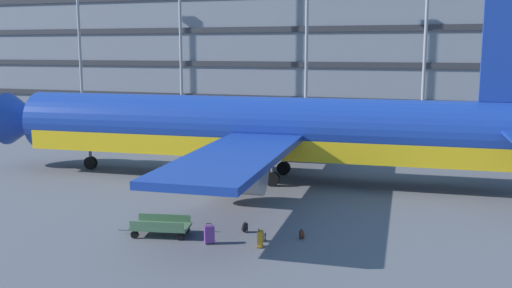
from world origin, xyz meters
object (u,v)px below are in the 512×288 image
Objects in this scene: backpack_orange at (302,234)px; baggage_cart at (161,226)px; airliner at (265,131)px; backpack_large at (245,227)px; suitcase_navy at (260,239)px; backpack_laid_flat at (262,237)px; suitcase_teal at (209,234)px.

baggage_cart is at bearing -165.65° from backpack_orange.
airliner reaches higher than baggage_cart.
backpack_orange is (2.75, -0.05, -0.03)m from backpack_large.
airliner is 72.69× the size of backpack_large.
suitcase_navy reaches higher than backpack_laid_flat.
suitcase_navy is 1.51× the size of backpack_large.
backpack_large is at bearing 127.93° from suitcase_navy.
suitcase_teal is at bearing -115.28° from backpack_large.
baggage_cart is at bearing -154.65° from backpack_large.
baggage_cart reaches higher than backpack_laid_flat.
suitcase_teal is 1.68× the size of backpack_large.
airliner is at bearing 115.63° from backpack_orange.
suitcase_navy is at bearing -131.22° from backpack_orange.
backpack_orange is at bearing 14.35° from baggage_cart.
airliner is 13.05m from suitcase_teal.
suitcase_navy reaches higher than backpack_orange.
backpack_laid_flat is at bearing -149.84° from backpack_orange.
suitcase_navy is 1.72× the size of backpack_laid_flat.
backpack_large is 3.83m from baggage_cart.
suitcase_navy is at bearing -78.98° from backpack_laid_flat.
backpack_large is at bearing 25.35° from baggage_cart.
suitcase_teal is (1.49, -12.67, -2.77)m from airliner.
suitcase_navy is 2.18m from backpack_orange.
backpack_orange is 6.41m from baggage_cart.
backpack_orange is (5.16, -10.76, -3.00)m from airliner.
backpack_orange is at bearing -1.06° from backpack_large.
backpack_laid_flat is 1.82m from backpack_orange.
backpack_laid_flat is 0.14× the size of baggage_cart.
suitcase_teal is 2.55m from baggage_cart.
suitcase_teal is 1.94× the size of backpack_orange.
suitcase_teal reaches higher than backpack_orange.
suitcase_navy is 1.73× the size of backpack_orange.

